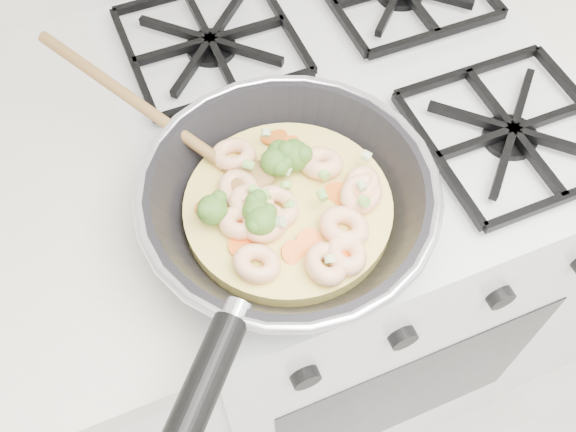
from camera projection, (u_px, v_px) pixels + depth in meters
name	position (u px, v px, depth m)	size (l,w,h in m)	color
stove	(334.00, 252.00, 1.25)	(0.60, 0.60, 0.92)	silver
skillet	(285.00, 205.00, 0.71)	(0.41, 0.56, 0.11)	black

